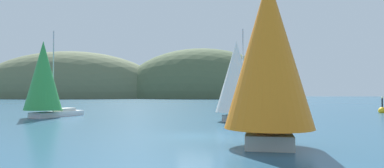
# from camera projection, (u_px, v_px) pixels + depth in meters

# --- Properties ---
(ground_plane) EXTENTS (360.00, 360.00, 0.00)m
(ground_plane) POSITION_uv_depth(u_px,v_px,m) (195.00, 136.00, 25.26)
(ground_plane) COLOR navy
(headland_left) EXTENTS (89.34, 44.00, 42.35)m
(headland_left) POSITION_uv_depth(u_px,v_px,m) (69.00, 98.00, 159.93)
(headland_left) COLOR #5B6647
(headland_left) RESTS_ON ground_plane
(headland_center) EXTENTS (74.48, 44.00, 45.01)m
(headland_center) POSITION_uv_depth(u_px,v_px,m) (202.00, 98.00, 160.26)
(headland_center) COLOR #4C5B3D
(headland_center) RESTS_ON ground_plane
(sailboat_white_mainsail) EXTENTS (7.27, 8.40, 10.02)m
(sailboat_white_mainsail) POSITION_uv_depth(u_px,v_px,m) (237.00, 80.00, 37.54)
(sailboat_white_mainsail) COLOR #B7B2A8
(sailboat_white_mainsail) RESTS_ON ground_plane
(sailboat_green_sail) EXTENTS (6.38, 8.69, 10.75)m
(sailboat_green_sail) POSITION_uv_depth(u_px,v_px,m) (44.00, 78.00, 42.68)
(sailboat_green_sail) COLOR white
(sailboat_green_sail) RESTS_ON ground_plane
(sailboat_orange_sail) EXTENTS (5.99, 9.91, 11.50)m
(sailboat_orange_sail) POSITION_uv_depth(u_px,v_px,m) (269.00, 59.00, 20.43)
(sailboat_orange_sail) COLOR #B7B2A8
(sailboat_orange_sail) RESTS_ON ground_plane
(channel_buoy) EXTENTS (1.10, 1.10, 2.64)m
(channel_buoy) POSITION_uv_depth(u_px,v_px,m) (382.00, 110.00, 52.03)
(channel_buoy) COLOR gold
(channel_buoy) RESTS_ON ground_plane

